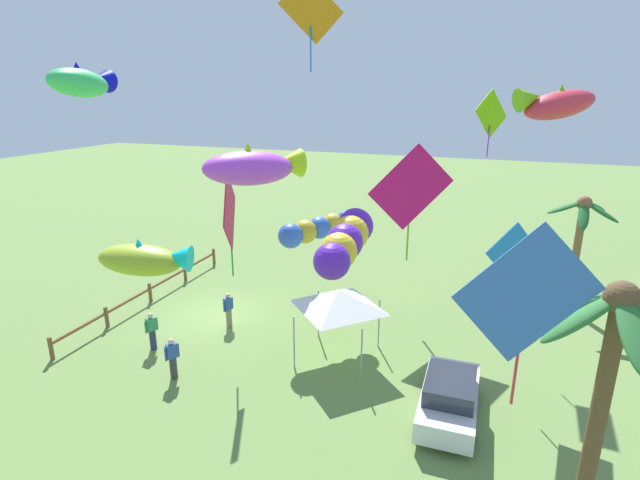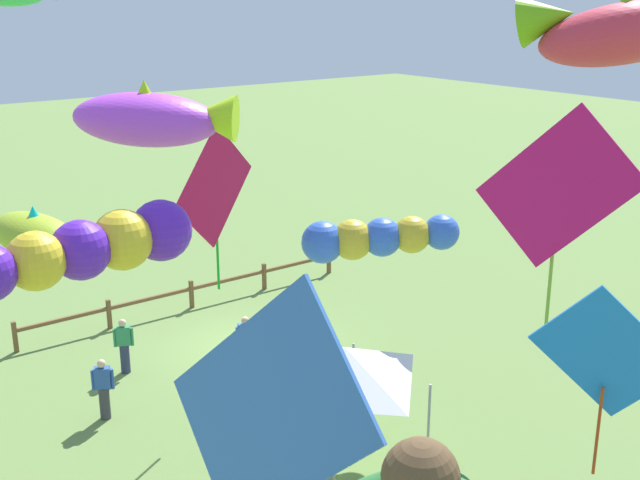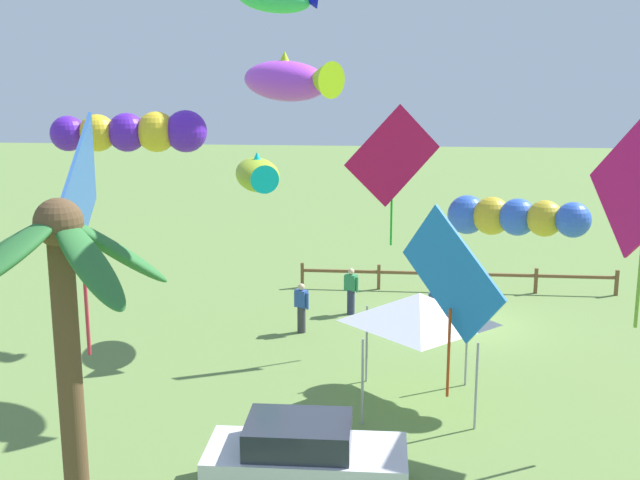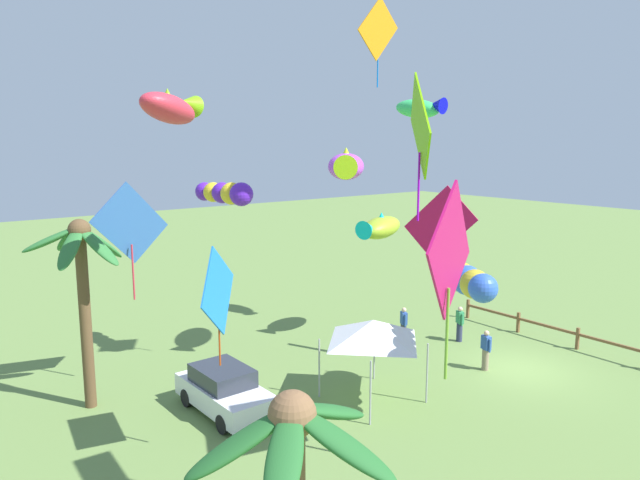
{
  "view_description": "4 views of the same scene",
  "coord_description": "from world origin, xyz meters",
  "px_view_note": "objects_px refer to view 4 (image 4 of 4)",
  "views": [
    {
      "loc": [
        17.56,
        11.62,
        10.03
      ],
      "look_at": [
        2.52,
        6.05,
        5.05
      ],
      "focal_mm": 27.2,
      "sensor_mm": 36.0,
      "label": 1
    },
    {
      "loc": [
        11.36,
        18.62,
        10.11
      ],
      "look_at": [
        2.8,
        7.23,
        5.69
      ],
      "focal_mm": 44.93,
      "sensor_mm": 36.0,
      "label": 2
    },
    {
      "loc": [
        2.16,
        24.94,
        8.16
      ],
      "look_at": [
        3.8,
        7.83,
        4.42
      ],
      "focal_mm": 44.49,
      "sensor_mm": 36.0,
      "label": 3
    },
    {
      "loc": [
        -12.5,
        19.62,
        8.78
      ],
      "look_at": [
        3.61,
        7.08,
        5.37
      ],
      "focal_mm": 33.15,
      "sensor_mm": 36.0,
      "label": 4
    }
  ],
  "objects_px": {
    "kite_fish_1": "(171,107)",
    "kite_fish_4": "(346,166)",
    "parked_car_0": "(224,390)",
    "kite_tube_9": "(465,279)",
    "kite_fish_0": "(380,227)",
    "kite_diamond_5": "(440,225)",
    "kite_diamond_8": "(218,292)",
    "festival_tent": "(373,331)",
    "kite_diamond_3": "(131,225)",
    "kite_diamond_6": "(420,128)",
    "palm_tree_1": "(81,269)",
    "kite_tube_2": "(225,193)",
    "kite_diamond_11": "(450,256)",
    "spectator_2": "(404,325)",
    "spectator_0": "(486,350)",
    "kite_diamond_7": "(378,30)",
    "kite_fish_10": "(420,108)",
    "spectator_1": "(460,324)"
  },
  "relations": [
    {
      "from": "kite_diamond_6",
      "to": "kite_diamond_11",
      "type": "height_order",
      "value": "kite_diamond_6"
    },
    {
      "from": "parked_car_0",
      "to": "spectator_1",
      "type": "xyz_separation_m",
      "value": [
        -0.24,
        -11.63,
        0.06
      ]
    },
    {
      "from": "kite_fish_0",
      "to": "kite_fish_4",
      "type": "height_order",
      "value": "kite_fish_4"
    },
    {
      "from": "spectator_0",
      "to": "kite_tube_2",
      "type": "xyz_separation_m",
      "value": [
        6.87,
        7.46,
        6.02
      ]
    },
    {
      "from": "parked_car_0",
      "to": "kite_diamond_8",
      "type": "xyz_separation_m",
      "value": [
        -2.59,
        1.49,
        4.08
      ]
    },
    {
      "from": "kite_diamond_6",
      "to": "kite_fish_10",
      "type": "height_order",
      "value": "kite_fish_10"
    },
    {
      "from": "kite_tube_9",
      "to": "kite_diamond_8",
      "type": "bearing_deg",
      "value": 75.33
    },
    {
      "from": "festival_tent",
      "to": "kite_diamond_5",
      "type": "xyz_separation_m",
      "value": [
        0.73,
        -4.09,
        3.18
      ]
    },
    {
      "from": "kite_diamond_5",
      "to": "kite_fish_4",
      "type": "bearing_deg",
      "value": 44.01
    },
    {
      "from": "parked_car_0",
      "to": "kite_fish_1",
      "type": "xyz_separation_m",
      "value": [
        -1.14,
        1.97,
        8.93
      ]
    },
    {
      "from": "kite_fish_0",
      "to": "kite_diamond_5",
      "type": "height_order",
      "value": "kite_diamond_5"
    },
    {
      "from": "kite_diamond_7",
      "to": "spectator_1",
      "type": "bearing_deg",
      "value": -78.93
    },
    {
      "from": "palm_tree_1",
      "to": "kite_tube_2",
      "type": "relative_size",
      "value": 1.93
    },
    {
      "from": "spectator_0",
      "to": "kite_diamond_3",
      "type": "height_order",
      "value": "kite_diamond_3"
    },
    {
      "from": "kite_diamond_3",
      "to": "kite_diamond_6",
      "type": "xyz_separation_m",
      "value": [
        -12.0,
        -1.34,
        3.09
      ]
    },
    {
      "from": "spectator_2",
      "to": "kite_diamond_6",
      "type": "height_order",
      "value": "kite_diamond_6"
    },
    {
      "from": "palm_tree_1",
      "to": "kite_fish_1",
      "type": "distance_m",
      "value": 6.71
    },
    {
      "from": "palm_tree_1",
      "to": "kite_diamond_6",
      "type": "xyz_separation_m",
      "value": [
        -11.59,
        -3.2,
        4.33
      ]
    },
    {
      "from": "kite_fish_0",
      "to": "kite_tube_9",
      "type": "distance_m",
      "value": 7.66
    },
    {
      "from": "kite_tube_2",
      "to": "kite_fish_4",
      "type": "height_order",
      "value": "kite_fish_4"
    },
    {
      "from": "spectator_2",
      "to": "kite_diamond_3",
      "type": "height_order",
      "value": "kite_diamond_3"
    },
    {
      "from": "kite_fish_1",
      "to": "kite_diamond_11",
      "type": "xyz_separation_m",
      "value": [
        -5.71,
        -4.72,
        -3.72
      ]
    },
    {
      "from": "kite_diamond_6",
      "to": "kite_tube_9",
      "type": "height_order",
      "value": "kite_diamond_6"
    },
    {
      "from": "parked_car_0",
      "to": "kite_fish_10",
      "type": "bearing_deg",
      "value": -79.69
    },
    {
      "from": "kite_diamond_3",
      "to": "spectator_1",
      "type": "bearing_deg",
      "value": -106.11
    },
    {
      "from": "kite_fish_1",
      "to": "kite_fish_4",
      "type": "bearing_deg",
      "value": -74.76
    },
    {
      "from": "kite_diamond_5",
      "to": "kite_diamond_3",
      "type": "bearing_deg",
      "value": 63.07
    },
    {
      "from": "palm_tree_1",
      "to": "kite_tube_2",
      "type": "bearing_deg",
      "value": -82.87
    },
    {
      "from": "kite_diamond_6",
      "to": "kite_fish_1",
      "type": "bearing_deg",
      "value": 13.73
    },
    {
      "from": "palm_tree_1",
      "to": "kite_diamond_11",
      "type": "xyz_separation_m",
      "value": [
        -9.99,
        -6.13,
        1.25
      ]
    },
    {
      "from": "kite_fish_10",
      "to": "kite_diamond_11",
      "type": "relative_size",
      "value": 0.51
    },
    {
      "from": "spectator_2",
      "to": "kite_fish_0",
      "type": "xyz_separation_m",
      "value": [
        1.24,
        0.38,
        4.23
      ]
    },
    {
      "from": "parked_car_0",
      "to": "spectator_1",
      "type": "distance_m",
      "value": 11.64
    },
    {
      "from": "kite_fish_4",
      "to": "kite_diamond_7",
      "type": "height_order",
      "value": "kite_diamond_7"
    },
    {
      "from": "kite_fish_0",
      "to": "kite_tube_2",
      "type": "distance_m",
      "value": 7.25
    },
    {
      "from": "kite_tube_2",
      "to": "kite_fish_4",
      "type": "relative_size",
      "value": 1.06
    },
    {
      "from": "kite_diamond_7",
      "to": "kite_fish_0",
      "type": "bearing_deg",
      "value": -45.26
    },
    {
      "from": "palm_tree_1",
      "to": "kite_diamond_3",
      "type": "bearing_deg",
      "value": -77.26
    },
    {
      "from": "kite_diamond_8",
      "to": "spectator_2",
      "type": "bearing_deg",
      "value": -71.13
    },
    {
      "from": "festival_tent",
      "to": "spectator_1",
      "type": "bearing_deg",
      "value": -74.07
    },
    {
      "from": "kite_fish_1",
      "to": "kite_diamond_7",
      "type": "height_order",
      "value": "kite_diamond_7"
    },
    {
      "from": "palm_tree_1",
      "to": "kite_diamond_11",
      "type": "distance_m",
      "value": 11.79
    },
    {
      "from": "kite_fish_1",
      "to": "kite_fish_4",
      "type": "relative_size",
      "value": 0.78
    },
    {
      "from": "kite_fish_4",
      "to": "kite_diamond_7",
      "type": "bearing_deg",
      "value": 162.34
    },
    {
      "from": "palm_tree_1",
      "to": "kite_diamond_8",
      "type": "bearing_deg",
      "value": -161.78
    },
    {
      "from": "spectator_1",
      "to": "kite_diamond_6",
      "type": "xyz_separation_m",
      "value": [
        -8.2,
        11.82,
        8.22
      ]
    },
    {
      "from": "kite_diamond_8",
      "to": "festival_tent",
      "type": "bearing_deg",
      "value": -87.12
    },
    {
      "from": "kite_fish_1",
      "to": "kite_tube_9",
      "type": "distance_m",
      "value": 10.37
    },
    {
      "from": "palm_tree_1",
      "to": "kite_fish_0",
      "type": "distance_m",
      "value": 12.6
    },
    {
      "from": "parked_car_0",
      "to": "kite_tube_9",
      "type": "relative_size",
      "value": 1.17
    }
  ]
}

